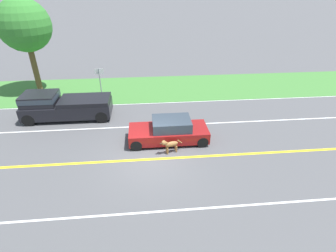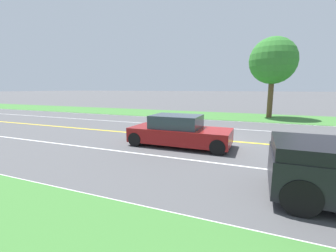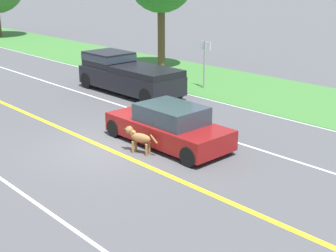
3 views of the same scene
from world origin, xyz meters
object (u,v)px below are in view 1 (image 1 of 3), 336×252
ego_car (169,131)px  street_sign (100,79)px  roadside_tree_right_near (24,26)px  dog (170,144)px  pickup_truck (63,105)px

ego_car → street_sign: street_sign is taller
street_sign → roadside_tree_right_near: bearing=69.4°
dog → pickup_truck: 8.02m
ego_car → dog: size_ratio=3.55×
ego_car → roadside_tree_right_near: bearing=48.7°
roadside_tree_right_near → dog: bearing=-135.3°
roadside_tree_right_near → street_sign: roadside_tree_right_near is taller
dog → street_sign: (7.90, 4.50, 0.95)m
pickup_truck → roadside_tree_right_near: (5.20, 3.27, 4.18)m
ego_car → pickup_truck: pickup_truck is taller
ego_car → pickup_truck: (3.46, 6.59, 0.27)m
ego_car → roadside_tree_right_near: roadside_tree_right_near is taller
ego_car → dog: bearing=176.0°
roadside_tree_right_near → pickup_truck: bearing=-147.8°
ego_car → dog: ego_car is taller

